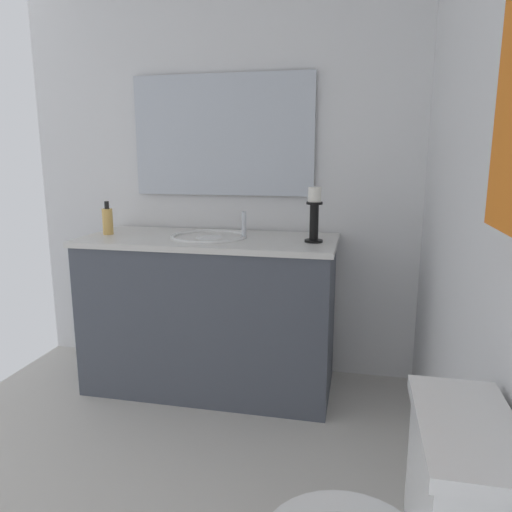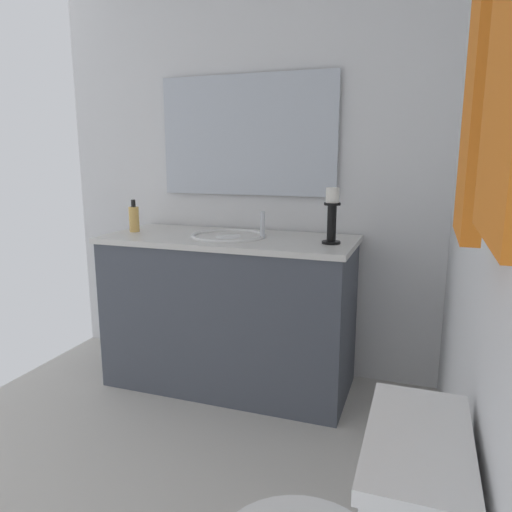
# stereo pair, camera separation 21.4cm
# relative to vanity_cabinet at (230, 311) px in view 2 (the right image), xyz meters

# --- Properties ---
(floor) EXTENTS (2.58, 2.30, 0.02)m
(floor) POSITION_rel_vanity_cabinet_xyz_m (0.97, -0.03, -0.43)
(floor) COLOR beige
(floor) RESTS_ON ground
(wall_back) EXTENTS (2.58, 0.04, 2.45)m
(wall_back) POSITION_rel_vanity_cabinet_xyz_m (0.97, 1.12, 0.81)
(wall_back) COLOR white
(wall_back) RESTS_ON ground
(wall_left) EXTENTS (0.04, 2.30, 2.45)m
(wall_left) POSITION_rel_vanity_cabinet_xyz_m (-0.33, -0.03, 0.81)
(wall_left) COLOR white
(wall_left) RESTS_ON ground
(vanity_cabinet) EXTENTS (0.58, 1.34, 0.83)m
(vanity_cabinet) POSITION_rel_vanity_cabinet_xyz_m (0.00, 0.00, 0.00)
(vanity_cabinet) COLOR #474C56
(vanity_cabinet) RESTS_ON ground
(sink_basin) EXTENTS (0.40, 0.40, 0.24)m
(sink_basin) POSITION_rel_vanity_cabinet_xyz_m (-0.00, 0.00, 0.38)
(sink_basin) COLOR white
(sink_basin) RESTS_ON vanity_cabinet
(mirror) EXTENTS (0.02, 1.03, 0.66)m
(mirror) POSITION_rel_vanity_cabinet_xyz_m (-0.28, 0.00, 0.95)
(mirror) COLOR silver
(candle_holder_tall) EXTENTS (0.09, 0.09, 0.27)m
(candle_holder_tall) POSITION_rel_vanity_cabinet_xyz_m (0.03, 0.55, 0.56)
(candle_holder_tall) COLOR black
(candle_holder_tall) RESTS_ON vanity_cabinet
(soap_bottle) EXTENTS (0.06, 0.06, 0.18)m
(soap_bottle) POSITION_rel_vanity_cabinet_xyz_m (0.02, -0.57, 0.49)
(soap_bottle) COLOR #E5B259
(soap_bottle) RESTS_ON vanity_cabinet
(towel_near_vanity) EXTENTS (0.24, 0.03, 0.46)m
(towel_near_vanity) POSITION_rel_vanity_cabinet_xyz_m (1.41, 1.04, 0.93)
(towel_near_vanity) COLOR orange
(towel_near_vanity) RESTS_ON towel_bar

